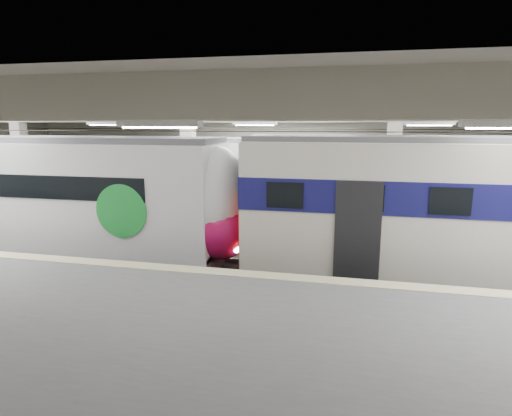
# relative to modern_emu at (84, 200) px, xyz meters

# --- Properties ---
(station_hall) EXTENTS (36.00, 24.00, 5.75)m
(station_hall) POSITION_rel_modern_emu_xyz_m (5.89, -1.74, 1.04)
(station_hall) COLOR black
(station_hall) RESTS_ON ground
(modern_emu) EXTENTS (13.93, 2.88, 4.49)m
(modern_emu) POSITION_rel_modern_emu_xyz_m (0.00, 0.00, 0.00)
(modern_emu) COLOR silver
(modern_emu) RESTS_ON ground
(older_rer) EXTENTS (13.98, 3.08, 4.59)m
(older_rer) POSITION_rel_modern_emu_xyz_m (13.08, 0.00, 0.20)
(older_rer) COLOR beige
(older_rer) RESTS_ON ground
(far_train) EXTENTS (13.45, 3.18, 4.29)m
(far_train) POSITION_rel_modern_emu_xyz_m (0.70, 5.50, 0.01)
(far_train) COLOR silver
(far_train) RESTS_ON ground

